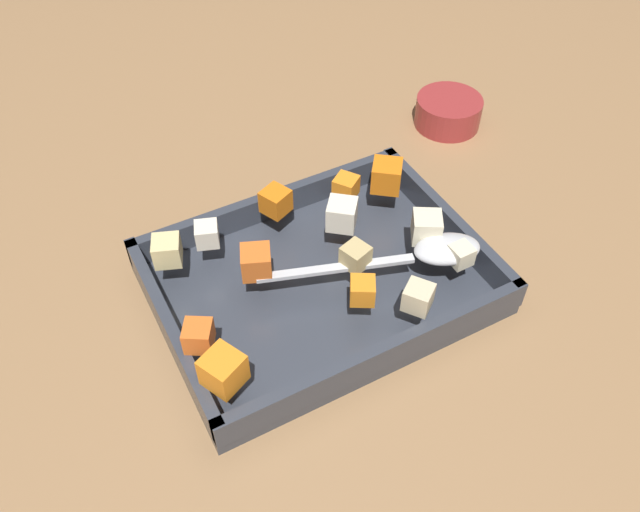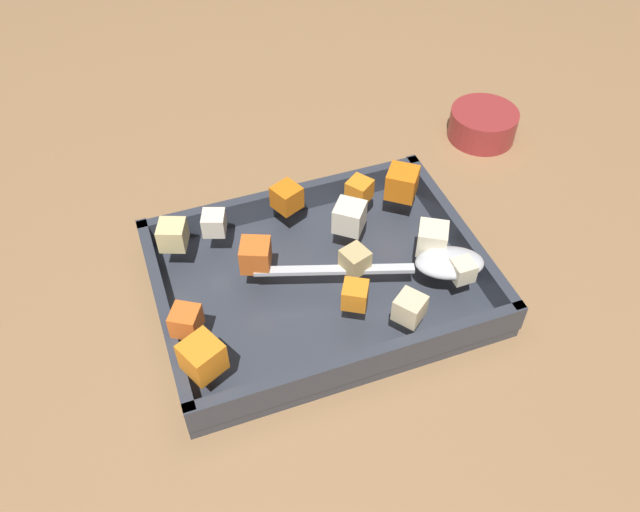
# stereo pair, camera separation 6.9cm
# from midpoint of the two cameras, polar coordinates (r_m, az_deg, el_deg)

# --- Properties ---
(ground_plane) EXTENTS (4.00, 4.00, 0.00)m
(ground_plane) POSITION_cam_midpoint_polar(r_m,az_deg,el_deg) (0.74, -3.15, -3.32)
(ground_plane) COLOR #936D47
(baking_dish) EXTENTS (0.35, 0.26, 0.05)m
(baking_dish) POSITION_cam_midpoint_polar(r_m,az_deg,el_deg) (0.73, -2.73, -2.56)
(baking_dish) COLOR #333842
(baking_dish) RESTS_ON ground_plane
(carrot_chunk_heap_top) EXTENTS (0.04, 0.04, 0.03)m
(carrot_chunk_heap_top) POSITION_cam_midpoint_polar(r_m,az_deg,el_deg) (0.75, -6.30, 4.67)
(carrot_chunk_heap_top) COLOR orange
(carrot_chunk_heap_top) RESTS_ON baking_dish
(carrot_chunk_back_center) EXTENTS (0.03, 0.03, 0.02)m
(carrot_chunk_back_center) POSITION_cam_midpoint_polar(r_m,az_deg,el_deg) (0.66, 0.69, -3.16)
(carrot_chunk_back_center) COLOR orange
(carrot_chunk_back_center) RESTS_ON baking_dish
(carrot_chunk_front_center) EXTENTS (0.04, 0.04, 0.03)m
(carrot_chunk_front_center) POSITION_cam_midpoint_polar(r_m,az_deg,el_deg) (0.77, -0.33, 5.87)
(carrot_chunk_front_center) COLOR orange
(carrot_chunk_front_center) RESTS_ON baking_dish
(carrot_chunk_heap_side) EXTENTS (0.04, 0.04, 0.03)m
(carrot_chunk_heap_side) POSITION_cam_midpoint_polar(r_m,az_deg,el_deg) (0.69, -8.42, -0.67)
(carrot_chunk_heap_side) COLOR orange
(carrot_chunk_heap_side) RESTS_ON baking_dish
(carrot_chunk_mid_right) EXTENTS (0.04, 0.04, 0.03)m
(carrot_chunk_mid_right) POSITION_cam_midpoint_polar(r_m,az_deg,el_deg) (0.61, -11.65, -9.83)
(carrot_chunk_mid_right) COLOR orange
(carrot_chunk_mid_right) RESTS_ON baking_dish
(carrot_chunk_under_handle) EXTENTS (0.05, 0.05, 0.03)m
(carrot_chunk_under_handle) POSITION_cam_midpoint_polar(r_m,az_deg,el_deg) (0.78, 3.23, 6.82)
(carrot_chunk_under_handle) COLOR orange
(carrot_chunk_under_handle) RESTS_ON baking_dish
(carrot_chunk_rim_edge) EXTENTS (0.04, 0.04, 0.03)m
(carrot_chunk_rim_edge) POSITION_cam_midpoint_polar(r_m,az_deg,el_deg) (0.64, -13.55, -6.91)
(carrot_chunk_rim_edge) COLOR orange
(carrot_chunk_rim_edge) RESTS_ON baking_dish
(potato_chunk_far_right) EXTENTS (0.03, 0.03, 0.03)m
(potato_chunk_far_right) POSITION_cam_midpoint_polar(r_m,az_deg,el_deg) (0.69, 0.22, -0.19)
(potato_chunk_far_right) COLOR tan
(potato_chunk_far_right) RESTS_ON baking_dish
(potato_chunk_corner_ne) EXTENTS (0.02, 0.02, 0.02)m
(potato_chunk_corner_ne) POSITION_cam_midpoint_polar(r_m,az_deg,el_deg) (0.70, 9.34, -0.06)
(potato_chunk_corner_ne) COLOR beige
(potato_chunk_corner_ne) RESTS_ON baking_dish
(potato_chunk_center) EXTENTS (0.04, 0.04, 0.03)m
(potato_chunk_center) POSITION_cam_midpoint_polar(r_m,az_deg,el_deg) (0.72, 6.49, 2.34)
(potato_chunk_center) COLOR beige
(potato_chunk_center) RESTS_ON baking_dish
(potato_chunk_near_left) EXTENTS (0.04, 0.04, 0.03)m
(potato_chunk_near_left) POSITION_cam_midpoint_polar(r_m,az_deg,el_deg) (0.72, -15.78, 0.30)
(potato_chunk_near_left) COLOR #E0CC89
(potato_chunk_near_left) RESTS_ON baking_dish
(potato_chunk_mid_left) EXTENTS (0.04, 0.04, 0.03)m
(potato_chunk_mid_left) POSITION_cam_midpoint_polar(r_m,az_deg,el_deg) (0.65, 5.50, -3.73)
(potato_chunk_mid_left) COLOR beige
(potato_chunk_mid_left) RESTS_ON baking_dish
(parsnip_chunk_near_right) EXTENTS (0.03, 0.03, 0.02)m
(parsnip_chunk_near_right) POSITION_cam_midpoint_polar(r_m,az_deg,el_deg) (0.73, -12.44, 1.71)
(parsnip_chunk_near_right) COLOR silver
(parsnip_chunk_near_right) RESTS_ON baking_dish
(parsnip_chunk_near_spoon) EXTENTS (0.04, 0.04, 0.03)m
(parsnip_chunk_near_spoon) POSITION_cam_midpoint_polar(r_m,az_deg,el_deg) (0.73, -0.81, 3.49)
(parsnip_chunk_near_spoon) COLOR silver
(parsnip_chunk_near_spoon) RESTS_ON baking_dish
(serving_spoon) EXTENTS (0.24, 0.10, 0.02)m
(serving_spoon) POSITION_cam_midpoint_polar(r_m,az_deg,el_deg) (0.70, 7.09, 0.27)
(serving_spoon) COLOR silver
(serving_spoon) RESTS_ON baking_dish
(small_prep_bowl) EXTENTS (0.09, 0.09, 0.04)m
(small_prep_bowl) POSITION_cam_midpoint_polar(r_m,az_deg,el_deg) (0.97, 8.98, 12.11)
(small_prep_bowl) COLOR maroon
(small_prep_bowl) RESTS_ON ground_plane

